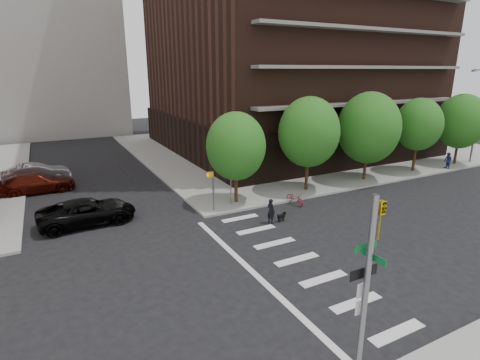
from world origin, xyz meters
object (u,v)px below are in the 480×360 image
pedestrian_far (448,161)px  parked_car_maroon (37,183)px  traffic_signal (363,321)px  parked_car_black (87,212)px  scooter (295,198)px  dog_walker (271,211)px  parked_car_silver (36,174)px

pedestrian_far → parked_car_maroon: bearing=-88.2°
pedestrian_far → traffic_signal: bearing=-41.3°
parked_car_black → scooter: (13.03, -2.94, -0.32)m
traffic_signal → parked_car_maroon: bearing=107.1°
traffic_signal → pedestrian_far: traffic_signal is taller
parked_car_black → scooter: bearing=-105.0°
parked_car_maroon → dog_walker: dog_walker is taller
parked_car_silver → pedestrian_far: 35.97m
parked_car_black → parked_car_silver: parked_car_silver is taller
parked_car_black → pedestrian_far: 30.94m
parked_car_black → pedestrian_far: pedestrian_far is taller
dog_walker → parked_car_maroon: bearing=28.4°
parked_car_black → pedestrian_far: size_ratio=3.64×
parked_car_black → dog_walker: dog_walker is taller
dog_walker → pedestrian_far: pedestrian_far is taller
dog_walker → parked_car_silver: bearing=23.1°
parked_car_black → dog_walker: bearing=-119.2°
dog_walker → traffic_signal: bearing=143.3°
parked_car_maroon → scooter: parked_car_maroon is taller
parked_car_black → pedestrian_far: (30.88, -1.94, 0.14)m
parked_car_maroon → traffic_signal: bearing=-164.3°
parked_car_silver → scooter: size_ratio=2.91×
traffic_signal → dog_walker: size_ratio=3.88×
parked_car_black → dog_walker: 10.98m
traffic_signal → scooter: 16.28m
dog_walker → pedestrian_far: 21.31m
scooter → dog_walker: (-3.24, -2.04, 0.32)m
parked_car_maroon → parked_car_silver: size_ratio=1.06×
dog_walker → scooter: bearing=-72.8°
traffic_signal → parked_car_black: traffic_signal is taller
parked_car_silver → dog_walker: (12.49, -15.93, -0.05)m
traffic_signal → dog_walker: (4.76, 11.95, -1.93)m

